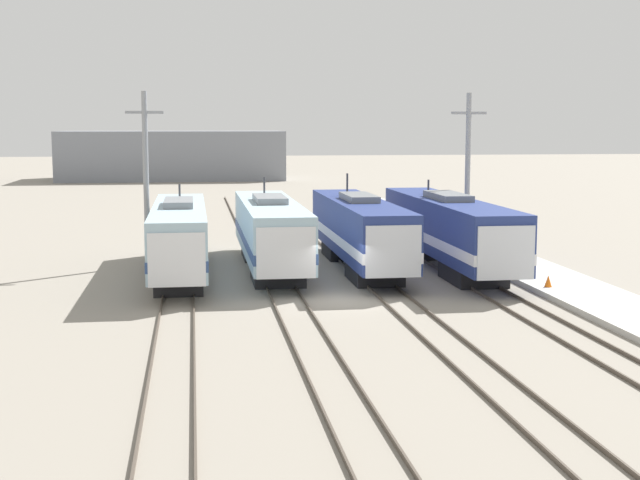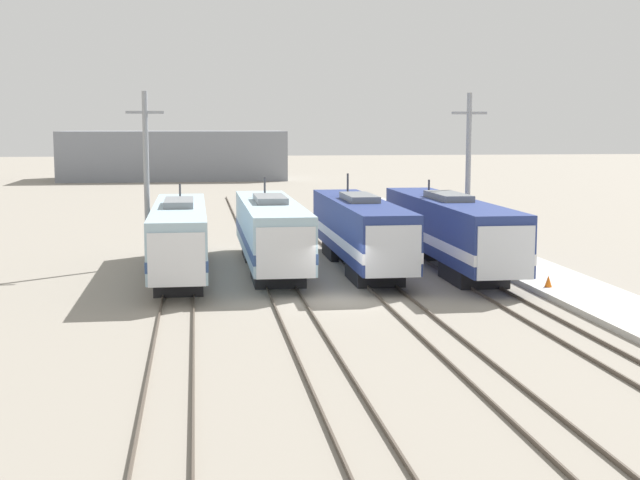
{
  "view_description": "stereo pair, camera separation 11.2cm",
  "coord_description": "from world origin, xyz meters",
  "px_view_note": "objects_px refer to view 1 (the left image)",
  "views": [
    {
      "loc": [
        -6.68,
        -39.74,
        7.99
      ],
      "look_at": [
        -0.65,
        2.52,
        2.5
      ],
      "focal_mm": 50.0,
      "sensor_mm": 36.0,
      "label": 1
    },
    {
      "loc": [
        -6.57,
        -39.75,
        7.99
      ],
      "look_at": [
        -0.65,
        2.52,
        2.5
      ],
      "focal_mm": 50.0,
      "sensor_mm": 36.0,
      "label": 2
    }
  ],
  "objects_px": {
    "locomotive_center_right": "(360,231)",
    "locomotive_far_right": "(450,230)",
    "locomotive_center_left": "(271,232)",
    "catenary_tower_right": "(468,173)",
    "locomotive_far_left": "(179,238)",
    "catenary_tower_left": "(146,176)",
    "traffic_cone": "(548,281)"
  },
  "relations": [
    {
      "from": "locomotive_far_left",
      "to": "catenary_tower_left",
      "type": "distance_m",
      "value": 5.83
    },
    {
      "from": "locomotive_center_right",
      "to": "catenary_tower_left",
      "type": "height_order",
      "value": "catenary_tower_left"
    },
    {
      "from": "locomotive_far_right",
      "to": "catenary_tower_right",
      "type": "xyz_separation_m",
      "value": [
        2.19,
        3.86,
        2.98
      ]
    },
    {
      "from": "catenary_tower_left",
      "to": "catenary_tower_right",
      "type": "bearing_deg",
      "value": 0.0
    },
    {
      "from": "locomotive_far_right",
      "to": "traffic_cone",
      "type": "distance_m",
      "value": 8.15
    },
    {
      "from": "locomotive_center_left",
      "to": "locomotive_center_right",
      "type": "xyz_separation_m",
      "value": [
        4.97,
        -0.37,
        0.03
      ]
    },
    {
      "from": "catenary_tower_right",
      "to": "traffic_cone",
      "type": "relative_size",
      "value": 17.48
    },
    {
      "from": "locomotive_center_right",
      "to": "traffic_cone",
      "type": "bearing_deg",
      "value": -46.22
    },
    {
      "from": "catenary_tower_left",
      "to": "traffic_cone",
      "type": "distance_m",
      "value": 23.07
    },
    {
      "from": "catenary_tower_left",
      "to": "traffic_cone",
      "type": "height_order",
      "value": "catenary_tower_left"
    },
    {
      "from": "catenary_tower_left",
      "to": "traffic_cone",
      "type": "relative_size",
      "value": 17.48
    },
    {
      "from": "locomotive_center_right",
      "to": "locomotive_far_right",
      "type": "relative_size",
      "value": 0.92
    },
    {
      "from": "locomotive_center_left",
      "to": "locomotive_far_left",
      "type": "bearing_deg",
      "value": -161.55
    },
    {
      "from": "locomotive_far_right",
      "to": "catenary_tower_left",
      "type": "relative_size",
      "value": 1.93
    },
    {
      "from": "locomotive_far_left",
      "to": "catenary_tower_right",
      "type": "xyz_separation_m",
      "value": [
        17.11,
        4.61,
        3.04
      ]
    },
    {
      "from": "locomotive_center_left",
      "to": "locomotive_center_right",
      "type": "bearing_deg",
      "value": -4.3
    },
    {
      "from": "catenary_tower_right",
      "to": "traffic_cone",
      "type": "bearing_deg",
      "value": -87.24
    },
    {
      "from": "locomotive_center_left",
      "to": "locomotive_far_right",
      "type": "relative_size",
      "value": 0.91
    },
    {
      "from": "traffic_cone",
      "to": "locomotive_center_right",
      "type": "bearing_deg",
      "value": 133.78
    },
    {
      "from": "locomotive_center_left",
      "to": "locomotive_center_right",
      "type": "relative_size",
      "value": 0.99
    },
    {
      "from": "locomotive_far_left",
      "to": "catenary_tower_left",
      "type": "relative_size",
      "value": 1.72
    },
    {
      "from": "traffic_cone",
      "to": "locomotive_far_left",
      "type": "bearing_deg",
      "value": 159.05
    },
    {
      "from": "locomotive_far_left",
      "to": "locomotive_center_left",
      "type": "relative_size",
      "value": 0.98
    },
    {
      "from": "locomotive_center_left",
      "to": "catenary_tower_right",
      "type": "xyz_separation_m",
      "value": [
        12.13,
        2.95,
        3.03
      ]
    },
    {
      "from": "locomotive_center_right",
      "to": "locomotive_far_right",
      "type": "distance_m",
      "value": 5.0
    },
    {
      "from": "locomotive_far_left",
      "to": "traffic_cone",
      "type": "distance_m",
      "value": 18.97
    },
    {
      "from": "catenary_tower_left",
      "to": "catenary_tower_right",
      "type": "xyz_separation_m",
      "value": [
        18.99,
        0.0,
        0.0
      ]
    },
    {
      "from": "catenary_tower_right",
      "to": "traffic_cone",
      "type": "height_order",
      "value": "catenary_tower_right"
    },
    {
      "from": "locomotive_far_left",
      "to": "locomotive_center_right",
      "type": "height_order",
      "value": "locomotive_center_right"
    },
    {
      "from": "locomotive_center_left",
      "to": "traffic_cone",
      "type": "distance_m",
      "value": 15.3
    },
    {
      "from": "locomotive_center_right",
      "to": "traffic_cone",
      "type": "height_order",
      "value": "locomotive_center_right"
    },
    {
      "from": "locomotive_far_left",
      "to": "traffic_cone",
      "type": "height_order",
      "value": "locomotive_far_left"
    }
  ]
}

